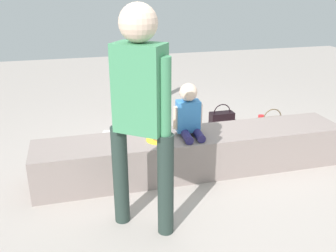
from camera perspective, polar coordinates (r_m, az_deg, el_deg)
The scene contains 13 objects.
ground_plane at distance 3.64m, azimuth 3.84°, elevation -6.77°, with size 12.00×12.00×0.00m, color #ADA199.
concrete_ledge at distance 3.55m, azimuth 3.92°, elevation -4.08°, with size 2.91×0.50×0.38m, color gray.
child_seated at distance 3.38m, azimuth 3.18°, elevation 1.96°, with size 0.28×0.32×0.48m.
adult_standing at distance 2.46m, azimuth -4.22°, elevation 3.49°, with size 0.40×0.35×1.59m.
cake_plate at distance 3.33m, azimuth -1.46°, elevation -1.81°, with size 0.22×0.22×0.07m.
gift_bag at distance 4.62m, azimuth -3.26°, elevation 1.76°, with size 0.21×0.12×0.37m.
railing_post at distance 5.06m, azimuth -5.52°, elevation 7.60°, with size 0.36×0.36×1.33m.
water_bottle_near_gift at distance 3.89m, azimuth -13.06°, elevation -3.57°, with size 0.07×0.07×0.24m.
water_bottle_far_side at distance 3.92m, azimuth -4.21°, elevation -2.97°, with size 0.07×0.07×0.22m.
party_cup_red at distance 4.92m, azimuth 13.95°, elevation 0.99°, with size 0.08×0.08×0.11m, color red.
cake_box_white at distance 4.24m, azimuth -7.97°, elevation -1.96°, with size 0.32×0.26×0.10m, color white.
handbag_black_leather at distance 4.69m, azimuth 8.16°, elevation 1.03°, with size 0.29×0.13×0.30m.
handbag_brown_canvas at distance 4.49m, azimuth 15.41°, elevation -0.19°, with size 0.32×0.14×0.35m.
Camera 1 is at (-1.05, -3.03, 1.71)m, focal length 40.14 mm.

